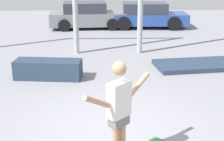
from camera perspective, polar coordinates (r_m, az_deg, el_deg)
name	(u,v)px	position (r m, az deg, el deg)	size (l,w,h in m)	color
ground_plane	(112,130)	(6.39, 0.03, -10.85)	(36.00, 36.00, 0.00)	gray
skateboarder	(119,107)	(5.05, 1.29, -6.72)	(1.12, 1.09, 1.75)	tan
grind_box	(48,69)	(9.31, -11.58, 0.23)	(1.93, 0.64, 0.55)	#28384C
manual_pad	(208,64)	(10.72, 17.12, 1.08)	(3.45, 1.30, 0.14)	#28384C
parked_car_grey	(87,16)	(16.83, -4.57, 9.99)	(4.08, 2.20, 1.35)	slate
parked_car_blue	(147,15)	(16.96, 6.34, 9.97)	(4.20, 1.94, 1.31)	#284793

